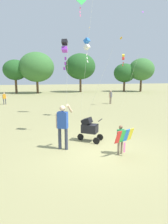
{
  "coord_description": "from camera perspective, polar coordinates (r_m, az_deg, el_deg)",
  "views": [
    {
      "loc": [
        -2.2,
        -6.62,
        2.73
      ],
      "look_at": [
        -0.3,
        0.95,
        1.3
      ],
      "focal_mm": 31.5,
      "sensor_mm": 36.0,
      "label": 1
    }
  ],
  "objects": [
    {
      "name": "person_sitting_far",
      "position": [
        19.69,
        7.73,
        4.62
      ],
      "size": [
        0.35,
        0.32,
        1.34
      ],
      "color": "#7F705B",
      "rests_on": "ground"
    },
    {
      "name": "person_adult_flyer",
      "position": [
        7.33,
        -6.18,
        -3.26
      ],
      "size": [
        0.66,
        0.48,
        1.75
      ],
      "color": "#33384C",
      "rests_on": "ground"
    },
    {
      "name": "stroller",
      "position": [
        8.29,
        1.53,
        -4.45
      ],
      "size": [
        1.05,
        0.89,
        1.03
      ],
      "color": "black",
      "rests_on": "ground"
    },
    {
      "name": "kite_orange_delta",
      "position": [
        14.28,
        -1.03,
        28.66
      ],
      "size": [
        0.99,
        1.34,
        8.02
      ],
      "color": "green",
      "rests_on": "ground"
    },
    {
      "name": "kite_adult_black",
      "position": [
        9.32,
        -5.61,
        18.34
      ],
      "size": [
        0.37,
        2.12,
        4.36
      ],
      "color": "black",
      "rests_on": "ground"
    },
    {
      "name": "kite_blue_high",
      "position": [
        18.5,
        11.39,
        15.16
      ],
      "size": [
        0.58,
        3.68,
        4.67
      ],
      "color": "yellow",
      "rests_on": "ground"
    },
    {
      "name": "child_with_butterfly_kite",
      "position": [
        7.02,
        10.77,
        -7.16
      ],
      "size": [
        0.79,
        0.5,
        1.05
      ],
      "color": "#7F705B",
      "rests_on": "ground"
    },
    {
      "name": "treeline_distant",
      "position": [
        33.66,
        -1.87,
        12.52
      ],
      "size": [
        25.45,
        6.09,
        6.54
      ],
      "color": "brown",
      "rests_on": "ground"
    },
    {
      "name": "kite_green_novelty",
      "position": [
        13.03,
        0.84,
        19.03
      ],
      "size": [
        1.54,
        1.53,
        5.09
      ],
      "color": "blue",
      "rests_on": "ground"
    },
    {
      "name": "person_red_shirt",
      "position": [
        20.7,
        -22.11,
        3.94
      ],
      "size": [
        0.37,
        0.18,
        1.17
      ],
      "color": "#4C4C51",
      "rests_on": "ground"
    },
    {
      "name": "distant_kites_cluster",
      "position": [
        31.51,
        2.26,
        29.44
      ],
      "size": [
        26.67,
        14.41,
        7.23
      ],
      "color": "red"
    },
    {
      "name": "ground_plane",
      "position": [
        7.49,
        4.06,
        -11.03
      ],
      "size": [
        120.0,
        120.0,
        0.0
      ],
      "primitive_type": "plane",
      "color": "#938E5B"
    }
  ]
}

